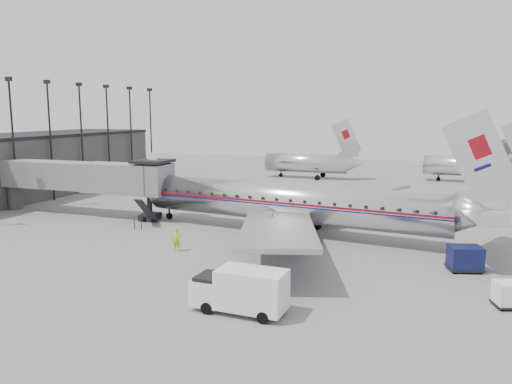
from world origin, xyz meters
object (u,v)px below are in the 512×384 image
(baggage_cart_navy, at_px, (465,258))
(ramp_worker, at_px, (177,239))
(service_van, at_px, (240,289))
(baggage_cart_white, at_px, (512,294))
(airliner, at_px, (295,203))

(baggage_cart_navy, height_order, ramp_worker, ramp_worker)
(service_van, relative_size, ramp_worker, 2.83)
(baggage_cart_white, bearing_deg, ramp_worker, 152.64)
(airliner, height_order, baggage_cart_navy, airliner)
(airliner, bearing_deg, baggage_cart_white, -30.92)
(service_van, height_order, baggage_cart_white, service_van)
(ramp_worker, bearing_deg, airliner, 45.72)
(service_van, xyz_separation_m, ramp_worker, (-9.54, 10.00, -0.37))
(ramp_worker, bearing_deg, baggage_cart_white, -13.17)
(service_van, distance_m, ramp_worker, 13.82)
(baggage_cart_white, xyz_separation_m, ramp_worker, (-24.20, 4.00, 0.17))
(baggage_cart_navy, relative_size, ramp_worker, 1.40)
(airliner, xyz_separation_m, baggage_cart_white, (16.59, -12.91, -2.12))
(service_van, height_order, baggage_cart_navy, service_van)
(airliner, distance_m, service_van, 19.07)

